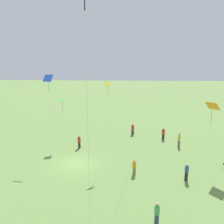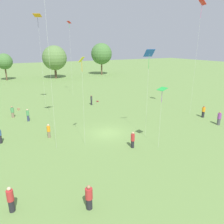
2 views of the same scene
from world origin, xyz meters
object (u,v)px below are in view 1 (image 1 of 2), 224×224
Objects in this scene: person_0 at (179,140)px; person_2 at (133,129)px; person_9 at (163,134)px; kite_6 at (212,107)px; kite_0 at (108,88)px; person_3 at (79,142)px; person_11 at (187,172)px; kite_2 at (48,81)px; kite_8 at (62,102)px; person_10 at (157,214)px; person_8 at (134,167)px.

person_2 is at bearing 68.26° from person_0.
kite_6 is at bearing 46.77° from person_9.
kite_6 is (-10.99, 1.58, -1.69)m from kite_0.
person_11 is (-12.08, 7.61, 0.01)m from person_3.
kite_2 is (15.11, -5.72, 8.27)m from person_11.
kite_6 is (-18.12, 2.71, -2.44)m from kite_2.
kite_6 reaches higher than kite_8.
kite_8 is (15.84, -0.11, 5.00)m from person_0.
person_0 is 0.21× the size of kite_0.
person_10 is 13.82m from kite_0.
kite_0 is (7.71, 7.07, 7.50)m from person_9.
person_10 is at bearing -106.26° from kite_8.
person_2 is at bearing 69.53° from kite_0.
kite_6 is (-15.09, 4.61, 5.83)m from person_3.
kite_6 reaches higher than person_10.
person_10 is (-8.38, 13.81, 0.02)m from person_3.
person_10 reaches higher than person_8.
kite_2 reaches higher than person_2.
person_3 is at bearing 85.20° from kite_2.
kite_0 is (4.28, -10.78, 7.51)m from person_10.
kite_0 is at bearing 60.49° from person_8.
person_2 is 1.08× the size of person_8.
person_11 is at bearing -170.90° from person_0.
kite_2 is at bearing -153.11° from kite_8.
person_10 is at bearing 179.17° from person_0.
person_0 is 10.04m from person_8.
person_3 is 16.82m from kite_6.
person_10 is (-1.29, 7.12, 0.08)m from person_8.
person_2 is 14.48m from kite_6.
person_10 is at bearing 6.96° from kite_2.
person_3 is 0.97× the size of person_9.
person_0 is 13.47m from person_3.
person_0 is 18.61m from kite_2.
person_2 is 0.99× the size of person_10.
kite_2 is (10.38, 8.03, 8.29)m from person_2.
person_9 is 18.00m from kite_2.
kite_6 is (-6.71, -9.20, 5.82)m from person_10.
person_0 is 0.20× the size of kite_2.
person_0 reaches higher than person_11.
person_0 is 3.35m from person_9.
person_3 is at bearing 67.95° from person_8.
person_8 is 5.08m from person_11.
person_2 is 0.24× the size of kite_6.
person_0 is 1.17× the size of person_8.
person_8 is 0.92× the size of person_10.
person_3 is at bearing 115.85° from person_11.
person_2 is 15.52m from kite_2.
person_10 is at bearing -148.45° from person_8.
person_9 is 15.37m from kite_8.
person_2 is 0.19× the size of kite_0.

